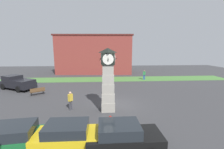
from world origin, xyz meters
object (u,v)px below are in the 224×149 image
Objects in this scene: bollard_mid_row at (110,122)px; car_near_tower at (71,136)px; car_by_building at (123,136)px; car_navy_sedan at (15,138)px; pickup_truck at (17,82)px; pedestrian_crossing_lot at (70,99)px; clock_tower at (108,81)px; pedestrian_near_bench at (144,74)px; bollard_near_tower at (104,132)px; bench at (38,91)px.

bollard_mid_row is 0.22× the size of car_near_tower.
car_navy_sedan is at bearing 177.10° from car_by_building.
car_navy_sedan is 0.81× the size of pickup_truck.
clock_tower is at bearing -4.83° from pedestrian_crossing_lot.
clock_tower is 3.85m from bollard_mid_row.
pedestrian_near_bench reaches higher than car_near_tower.
pedestrian_near_bench is at bearing 66.72° from bollard_mid_row.
pedestrian_crossing_lot is at bearing 135.04° from bollard_mid_row.
car_navy_sedan is 2.67× the size of pedestrian_crossing_lot.
bollard_near_tower is 5.69m from pedestrian_crossing_lot.
car_near_tower is (-2.24, -2.05, 0.31)m from bollard_mid_row.
pedestrian_near_bench reaches higher than car_by_building.
pickup_truck is at bearing 133.81° from car_by_building.
car_navy_sedan is 14.66m from pickup_truck.
car_navy_sedan reaches higher than bench.
pedestrian_near_bench is at bearing 70.96° from car_by_building.
clock_tower reaches higher than pedestrian_crossing_lot.
car_by_building is 18.34m from pickup_truck.
car_by_building reaches higher than car_near_tower.
clock_tower is at bearing 44.34° from car_navy_sedan.
pedestrian_crossing_lot is at bearing -43.92° from bench.
bollard_near_tower is at bearing -106.73° from bollard_mid_row.
car_near_tower reaches higher than bollard_near_tower.
car_near_tower is 16.34m from pickup_truck.
car_navy_sedan is at bearing -173.76° from bollard_near_tower.
pedestrian_crossing_lot reaches higher than car_navy_sedan.
clock_tower reaches higher than bench.
car_near_tower is 2.82m from car_by_building.
pickup_truck is 3.44× the size of bench.
bollard_near_tower is 1.23× the size of bollard_mid_row.
bench is 0.96× the size of pedestrian_crossing_lot.
car_by_building is at bearing -54.92° from pedestrian_crossing_lot.
car_near_tower reaches higher than bollard_mid_row.
bollard_near_tower is 0.66× the size of pedestrian_near_bench.
pedestrian_crossing_lot reaches higher than bench.
pedestrian_crossing_lot reaches higher than bollard_near_tower.
pedestrian_near_bench is at bearing 67.25° from bollard_near_tower.
clock_tower reaches higher than car_by_building.
bollard_near_tower is 12.29m from bench.
car_by_building is (0.58, -2.27, 0.31)m from bollard_mid_row.
bench is at bearing 106.67° from car_navy_sedan.
bollard_mid_row is 0.23× the size of car_by_building.
car_navy_sedan reaches higher than bollard_near_tower.
car_near_tower is at bearing -52.80° from pickup_truck.
bollard_mid_row is 16.35m from pickup_truck.
car_navy_sedan is 5.68m from pedestrian_crossing_lot.
car_near_tower is at bearing -161.64° from bollard_near_tower.
clock_tower is 7.54m from car_navy_sedan.
clock_tower is 5.06m from bollard_near_tower.
pedestrian_crossing_lot is at bearing 125.08° from car_by_building.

